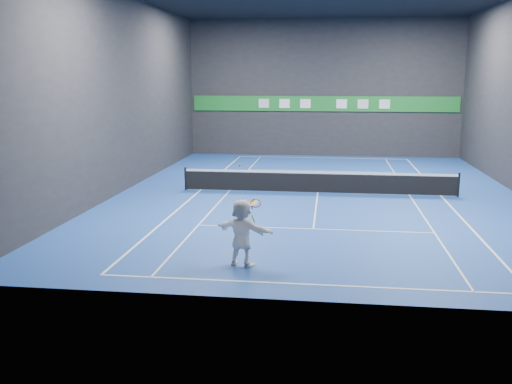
# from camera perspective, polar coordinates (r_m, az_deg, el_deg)

# --- Properties ---
(ground) EXTENTS (26.00, 26.00, 0.00)m
(ground) POSITION_cam_1_polar(r_m,az_deg,el_deg) (26.26, 6.19, -0.11)
(ground) COLOR #1B4399
(ground) RESTS_ON ground
(wall_back) EXTENTS (18.00, 0.10, 9.00)m
(wall_back) POSITION_cam_1_polar(r_m,az_deg,el_deg) (38.75, 6.79, 10.24)
(wall_back) COLOR #262628
(wall_back) RESTS_ON ground
(wall_front) EXTENTS (18.00, 0.10, 9.00)m
(wall_front) POSITION_cam_1_polar(r_m,az_deg,el_deg) (12.77, 5.23, 8.26)
(wall_front) COLOR #262628
(wall_front) RESTS_ON ground
(wall_left) EXTENTS (0.10, 26.00, 9.00)m
(wall_left) POSITION_cam_1_polar(r_m,az_deg,el_deg) (27.45, -13.01, 9.63)
(wall_left) COLOR #262628
(wall_left) RESTS_ON ground
(baseline_near) EXTENTS (10.98, 0.08, 0.01)m
(baseline_near) POSITION_cam_1_polar(r_m,az_deg,el_deg) (14.79, 5.09, -9.17)
(baseline_near) COLOR white
(baseline_near) RESTS_ON ground
(baseline_far) EXTENTS (10.98, 0.08, 0.01)m
(baseline_far) POSITION_cam_1_polar(r_m,az_deg,el_deg) (37.99, 6.61, 3.42)
(baseline_far) COLOR white
(baseline_far) RESTS_ON ground
(sideline_doubles_left) EXTENTS (0.08, 23.78, 0.01)m
(sideline_doubles_left) POSITION_cam_1_polar(r_m,az_deg,el_deg) (26.93, -5.57, 0.20)
(sideline_doubles_left) COLOR white
(sideline_doubles_left) RESTS_ON ground
(sideline_doubles_right) EXTENTS (0.08, 23.78, 0.01)m
(sideline_doubles_right) POSITION_cam_1_polar(r_m,az_deg,el_deg) (26.73, 18.04, -0.40)
(sideline_doubles_right) COLOR white
(sideline_doubles_right) RESTS_ON ground
(sideline_singles_left) EXTENTS (0.06, 23.78, 0.01)m
(sideline_singles_left) POSITION_cam_1_polar(r_m,az_deg,el_deg) (26.66, -2.67, 0.12)
(sideline_singles_left) COLOR white
(sideline_singles_left) RESTS_ON ground
(sideline_singles_right) EXTENTS (0.06, 23.78, 0.01)m
(sideline_singles_right) POSITION_cam_1_polar(r_m,az_deg,el_deg) (26.50, 15.11, -0.33)
(sideline_singles_right) COLOR white
(sideline_singles_right) RESTS_ON ground
(service_line_near) EXTENTS (8.23, 0.06, 0.01)m
(service_line_near) POSITION_cam_1_polar(r_m,az_deg,el_deg) (20.03, 5.76, -3.70)
(service_line_near) COLOR white
(service_line_near) RESTS_ON ground
(service_line_far) EXTENTS (8.23, 0.06, 0.01)m
(service_line_far) POSITION_cam_1_polar(r_m,az_deg,el_deg) (32.56, 6.46, 2.11)
(service_line_far) COLOR white
(service_line_far) RESTS_ON ground
(center_service_line) EXTENTS (0.06, 12.80, 0.01)m
(center_service_line) POSITION_cam_1_polar(r_m,az_deg,el_deg) (26.26, 6.19, -0.10)
(center_service_line) COLOR white
(center_service_line) RESTS_ON ground
(player) EXTENTS (1.85, 1.17, 1.91)m
(player) POSITION_cam_1_polar(r_m,az_deg,el_deg) (15.89, -1.43, -4.07)
(player) COLOR white
(player) RESTS_ON ground
(tennis_ball) EXTENTS (0.07, 0.07, 0.07)m
(tennis_ball) POSITION_cam_1_polar(r_m,az_deg,el_deg) (15.75, -1.64, 2.68)
(tennis_ball) COLOR yellow
(tennis_ball) RESTS_ON player
(tennis_net) EXTENTS (12.50, 0.10, 1.07)m
(tennis_net) POSITION_cam_1_polar(r_m,az_deg,el_deg) (26.16, 6.22, 1.05)
(tennis_net) COLOR black
(tennis_net) RESTS_ON ground
(sponsor_banner) EXTENTS (17.64, 0.11, 1.00)m
(sponsor_banner) POSITION_cam_1_polar(r_m,az_deg,el_deg) (38.72, 6.76, 8.76)
(sponsor_banner) COLOR #1B7E2B
(sponsor_banner) RESTS_ON wall_back
(tennis_racket) EXTENTS (0.45, 0.34, 0.70)m
(tennis_racket) POSITION_cam_1_polar(r_m,az_deg,el_deg) (15.70, -0.12, -1.33)
(tennis_racket) COLOR #B31713
(tennis_racket) RESTS_ON player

